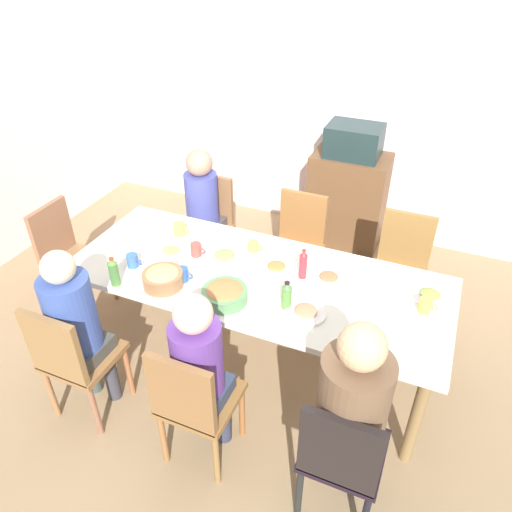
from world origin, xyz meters
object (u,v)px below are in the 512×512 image
Objects in this scene: chair_2 at (193,401)px; plate_5 at (430,296)px; chair_4 at (67,253)px; bottle_1 at (287,296)px; person_3 at (201,205)px; plate_3 at (276,267)px; plate_4 at (306,312)px; person_1 at (352,407)px; microwave at (354,141)px; chair_5 at (401,264)px; cup_4 at (183,275)px; bowl_1 at (163,278)px; chair_6 at (298,241)px; plate_1 at (225,256)px; cup_2 at (180,229)px; plate_0 at (329,278)px; cup_0 at (254,246)px; bowl_0 at (225,294)px; cup_1 at (426,305)px; chair_1 at (342,455)px; cup_3 at (133,261)px; plate_2 at (171,252)px; bottle_0 at (303,264)px; dining_table at (256,284)px; cup_5 at (196,250)px; side_cabinet at (347,200)px; person_2 at (199,365)px; chair_0 at (72,357)px; bottle_2 at (114,272)px; chair_3 at (208,221)px.

plate_5 is (1.06, 1.07, 0.27)m from chair_2.
chair_4 is 1.94m from bottle_1.
person_3 is 1.13m from plate_3.
chair_4 is at bearing 173.48° from plate_4.
microwave is (-0.66, 2.61, 0.27)m from person_1.
chair_5 is at bearing 46.09° from plate_3.
person_1 is at bearing -23.91° from cup_4.
chair_5 is at bearing 42.17° from bowl_1.
chair_6 reaches higher than plate_1.
cup_4 is 0.58× the size of bottle_1.
plate_5 is at bearing -1.04° from cup_2.
plate_0 is at bearing 23.66° from cup_4.
chair_6 is at bearing 121.39° from plate_0.
plate_0 is at bearing -11.60° from cup_0.
chair_6 is 1.88× the size of microwave.
cup_1 is (1.12, 0.36, -0.00)m from bowl_0.
chair_5 is (0.00, 1.73, 0.00)m from chair_1.
cup_3 is (-1.84, -0.44, 0.03)m from plate_5.
bottle_0 is (0.91, 0.10, 0.09)m from plate_2.
dining_table is at bearing 16.35° from cup_3.
cup_5 is (-0.39, 0.35, -0.00)m from bowl_0.
bowl_1 is (1.12, -0.32, 0.31)m from chair_4.
plate_2 is at bearing -149.14° from chair_5.
chair_2 is at bearing -57.50° from cup_2.
bottle_1 is 2.10m from side_cabinet.
bowl_1 is 2.30× the size of cup_3.
chair_4 is 8.37× the size of cup_1.
cup_4 is at bearing -67.41° from person_3.
bowl_0 is (-0.07, 0.47, 0.12)m from person_2.
plate_4 is at bearing -69.38° from chair_6.
plate_4 is at bearing -83.15° from microwave.
cup_1 is 0.76m from bottle_0.
person_2 is at bearing -50.46° from plate_2.
plate_4 is 0.50× the size of microwave.
bowl_1 is at bearing -122.31° from cup_0.
chair_2 is at bearing -63.36° from person_3.
cup_4 is (-1.46, -0.44, 0.03)m from plate_5.
plate_0 is 0.68m from bowl_0.
chair_6 is 1.27m from plate_5.
cup_2 is at bearing 174.12° from cup_1.
bottle_1 reaches higher than cup_0.
bottle_1 is (-0.16, -0.35, 0.07)m from plate_0.
side_cabinet is at bearing 69.97° from chair_0.
plate_5 is at bearing 29.70° from chair_0.
bottle_1 is (0.41, -0.47, 0.05)m from cup_0.
bottle_0 is (1.10, 0.96, 0.35)m from chair_0.
chair_0 is 3.57× the size of bowl_1.
bottle_2 is (-0.77, -1.30, 0.35)m from chair_6.
chair_3 is 3.57× the size of bowl_1.
microwave is (0.98, 0.97, 0.53)m from chair_3.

